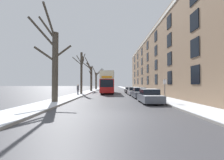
{
  "coord_description": "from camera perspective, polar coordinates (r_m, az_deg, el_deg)",
  "views": [
    {
      "loc": [
        -0.18,
        -8.79,
        1.84
      ],
      "look_at": [
        -0.3,
        16.94,
        2.59
      ],
      "focal_mm": 24.0,
      "sensor_mm": 36.0,
      "label": 1
    }
  ],
  "objects": [
    {
      "name": "bare_tree_left_1",
      "position": [
        27.68,
        -11.36,
        3.19
      ],
      "size": [
        2.71,
        3.31,
        7.66
      ],
      "color": "#423A30",
      "rests_on": "ground"
    },
    {
      "name": "parked_car_2",
      "position": [
        26.15,
        8.4,
        -4.27
      ],
      "size": [
        1.79,
        4.37,
        1.4
      ],
      "color": "#9EA3AD",
      "rests_on": "ground"
    },
    {
      "name": "bare_tree_left_3",
      "position": [
        50.5,
        -5.75,
        0.22
      ],
      "size": [
        4.11,
        2.45,
        8.23
      ],
      "color": "#423A30",
      "rests_on": "ground"
    },
    {
      "name": "double_decker_bus",
      "position": [
        31.3,
        -1.39,
        -0.62
      ],
      "size": [
        2.56,
        11.12,
        4.27
      ],
      "color": "red",
      "rests_on": "ground"
    },
    {
      "name": "ground_plane",
      "position": [
        8.99,
        1.43,
        -13.47
      ],
      "size": [
        320.0,
        320.0,
        0.0
      ],
      "primitive_type": "plane",
      "color": "#424247"
    },
    {
      "name": "bare_tree_left_0",
      "position": [
        15.85,
        -21.01,
        6.71
      ],
      "size": [
        3.42,
        3.17,
        9.17
      ],
      "color": "#423A30",
      "rests_on": "ground"
    },
    {
      "name": "parked_car_3",
      "position": [
        31.87,
        6.93,
        -3.88
      ],
      "size": [
        1.84,
        4.06,
        1.3
      ],
      "color": "black",
      "rests_on": "ground"
    },
    {
      "name": "oncoming_van",
      "position": [
        45.14,
        -1.46,
        -2.32
      ],
      "size": [
        2.0,
        5.12,
        2.48
      ],
      "color": "white",
      "rests_on": "ground"
    },
    {
      "name": "terrace_facade_right",
      "position": [
        33.76,
        21.19,
        5.73
      ],
      "size": [
        9.1,
        47.37,
        12.25
      ],
      "color": "#8C7056",
      "rests_on": "ground"
    },
    {
      "name": "pedestrian_left_sidewalk",
      "position": [
        25.86,
        -12.59,
        -3.48
      ],
      "size": [
        0.4,
        0.4,
        1.84
      ],
      "rotation": [
        0.0,
        0.0,
        1.69
      ],
      "color": "black",
      "rests_on": "ground"
    },
    {
      "name": "parked_car_0",
      "position": [
        15.19,
        14.41,
        -6.11
      ],
      "size": [
        1.83,
        3.94,
        1.4
      ],
      "color": "#474C56",
      "rests_on": "ground"
    },
    {
      "name": "sidewalk_right",
      "position": [
        62.12,
        5.94,
        -3.29
      ],
      "size": [
        2.74,
        130.0,
        0.16
      ],
      "color": "gray",
      "rests_on": "ground"
    },
    {
      "name": "sidewalk_left",
      "position": [
        62.09,
        -5.08,
        -3.3
      ],
      "size": [
        2.74,
        130.0,
        0.16
      ],
      "color": "gray",
      "rests_on": "ground"
    },
    {
      "name": "street_sign_post",
      "position": [
        15.2,
        19.75,
        -3.41
      ],
      "size": [
        0.32,
        0.07,
        2.34
      ],
      "color": "#4C4F54",
      "rests_on": "ground"
    },
    {
      "name": "parked_car_1",
      "position": [
        20.56,
        10.65,
        -4.92
      ],
      "size": [
        1.7,
        4.13,
        1.44
      ],
      "color": "#474C56",
      "rests_on": "ground"
    },
    {
      "name": "bare_tree_left_2",
      "position": [
        39.38,
        -7.86,
        1.35
      ],
      "size": [
        2.8,
        2.35,
        8.82
      ],
      "color": "#423A30",
      "rests_on": "ground"
    }
  ]
}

